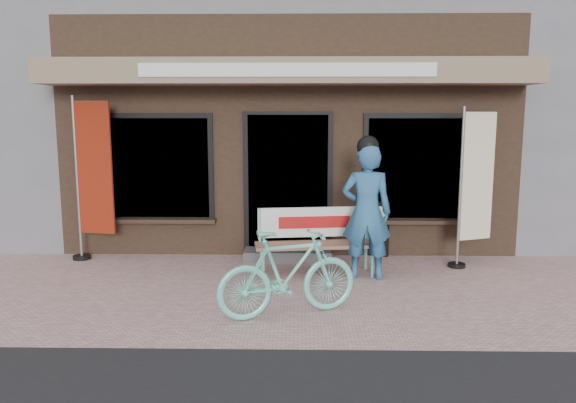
{
  "coord_description": "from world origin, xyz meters",
  "views": [
    {
      "loc": [
        0.17,
        -6.44,
        2.2
      ],
      "look_at": [
        0.03,
        0.7,
        1.05
      ],
      "focal_mm": 35.0,
      "sensor_mm": 36.0,
      "label": 1
    }
  ],
  "objects_px": {
    "bicycle": "(288,273)",
    "menu_stand": "(375,228)",
    "bench": "(315,235)",
    "person": "(367,209)",
    "nobori_cream": "(474,185)",
    "nobori_red": "(92,177)"
  },
  "relations": [
    {
      "from": "bicycle",
      "to": "menu_stand",
      "type": "xyz_separation_m",
      "value": [
        1.28,
        2.6,
        -0.04
      ]
    },
    {
      "from": "bicycle",
      "to": "nobori_cream",
      "type": "distance_m",
      "value": 3.38
    },
    {
      "from": "bench",
      "to": "person",
      "type": "relative_size",
      "value": 0.89
    },
    {
      "from": "bench",
      "to": "nobori_red",
      "type": "distance_m",
      "value": 3.39
    },
    {
      "from": "nobori_red",
      "to": "bicycle",
      "type": "bearing_deg",
      "value": -26.09
    },
    {
      "from": "nobori_red",
      "to": "bench",
      "type": "bearing_deg",
      "value": 1.19
    },
    {
      "from": "bicycle",
      "to": "nobori_cream",
      "type": "xyz_separation_m",
      "value": [
        2.59,
        2.05,
        0.7
      ]
    },
    {
      "from": "person",
      "to": "menu_stand",
      "type": "bearing_deg",
      "value": 80.94
    },
    {
      "from": "nobori_cream",
      "to": "menu_stand",
      "type": "distance_m",
      "value": 1.6
    },
    {
      "from": "nobori_red",
      "to": "person",
      "type": "bearing_deg",
      "value": -0.41
    },
    {
      "from": "bicycle",
      "to": "nobori_cream",
      "type": "height_order",
      "value": "nobori_cream"
    },
    {
      "from": "menu_stand",
      "to": "bench",
      "type": "bearing_deg",
      "value": -113.43
    },
    {
      "from": "person",
      "to": "nobori_cream",
      "type": "distance_m",
      "value": 1.73
    },
    {
      "from": "bench",
      "to": "nobori_red",
      "type": "height_order",
      "value": "nobori_red"
    },
    {
      "from": "bicycle",
      "to": "menu_stand",
      "type": "distance_m",
      "value": 2.9
    },
    {
      "from": "bench",
      "to": "menu_stand",
      "type": "relative_size",
      "value": 1.99
    },
    {
      "from": "bench",
      "to": "person",
      "type": "bearing_deg",
      "value": -27.13
    },
    {
      "from": "bench",
      "to": "menu_stand",
      "type": "xyz_separation_m",
      "value": [
        0.94,
        0.94,
        -0.09
      ]
    },
    {
      "from": "nobori_cream",
      "to": "bicycle",
      "type": "bearing_deg",
      "value": -161.88
    },
    {
      "from": "bicycle",
      "to": "menu_stand",
      "type": "relative_size",
      "value": 1.86
    },
    {
      "from": "bicycle",
      "to": "menu_stand",
      "type": "height_order",
      "value": "bicycle"
    },
    {
      "from": "bench",
      "to": "bicycle",
      "type": "xyz_separation_m",
      "value": [
        -0.34,
        -1.65,
        -0.05
      ]
    }
  ]
}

